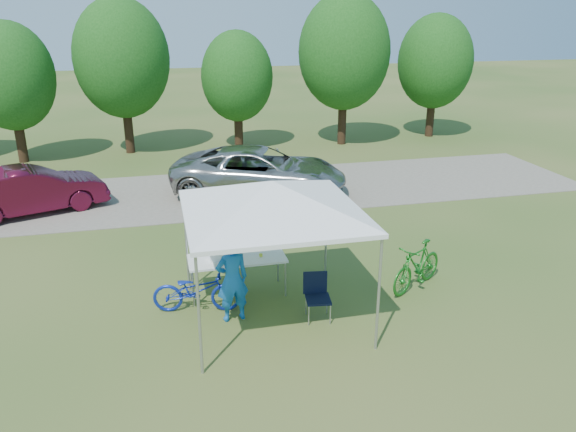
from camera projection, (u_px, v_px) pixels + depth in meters
name	position (u px, v px, depth m)	size (l,w,h in m)	color
ground	(273.00, 316.00, 10.83)	(100.00, 100.00, 0.00)	#2D5119
gravel_strip	(222.00, 192.00, 18.13)	(24.00, 5.00, 0.02)	gray
canopy	(272.00, 185.00, 9.92)	(4.53, 4.53, 3.00)	#A5A5AA
treeline	(192.00, 64.00, 22.37)	(24.89, 4.28, 6.30)	#382314
folding_table	(237.00, 259.00, 11.45)	(1.98, 0.82, 0.81)	white
folding_chair	(317.00, 292.00, 10.64)	(0.52, 0.53, 0.90)	black
cooler	(219.00, 252.00, 11.31)	(0.42, 0.29, 0.31)	white
ice_cream_cup	(261.00, 255.00, 11.49)	(0.07, 0.07, 0.05)	#D1DE34
cyclist	(232.00, 279.00, 10.44)	(0.62, 0.41, 1.69)	blue
bike_blue	(197.00, 290.00, 10.89)	(0.59, 1.70, 0.89)	#11289D
bike_green	(417.00, 266.00, 11.77)	(0.48, 1.70, 1.02)	#17681A
minivan	(260.00, 172.00, 17.63)	(2.50, 5.43, 1.51)	#A4A4A0
sedan	(32.00, 190.00, 16.10)	(1.42, 4.06, 1.34)	#4E0D22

